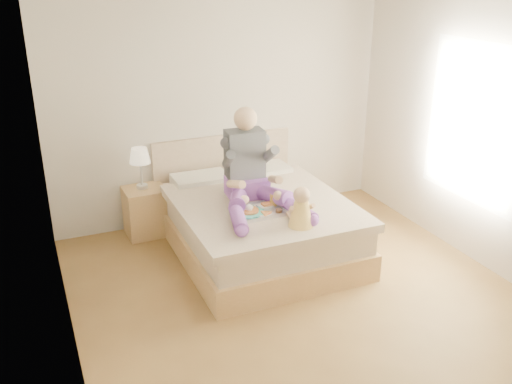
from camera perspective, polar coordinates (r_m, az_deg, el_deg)
name	(u,v)px	position (r m, az deg, el deg)	size (l,w,h in m)	color
room	(314,140)	(4.80, 5.83, 5.19)	(4.02, 4.22, 2.71)	brown
bed	(255,221)	(6.10, -0.09, -2.92)	(1.70, 2.18, 1.00)	#A57F4D
nightstand	(146,211)	(6.54, -10.94, -1.92)	(0.47, 0.42, 0.55)	#A57F4D
lamp	(140,158)	(6.34, -11.54, 3.36)	(0.23, 0.23, 0.46)	silver
adult	(251,175)	(5.76, -0.49, 1.76)	(0.82, 1.19, 0.97)	#733D9A
tray	(258,209)	(5.58, 0.21, -1.74)	(0.51, 0.41, 0.14)	silver
baby	(301,210)	(5.27, 4.50, -1.80)	(0.26, 0.35, 0.39)	#FFCA50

